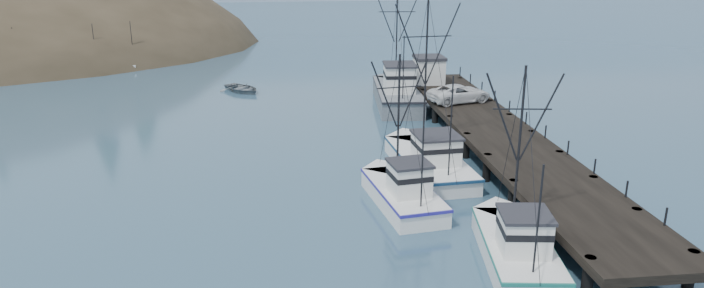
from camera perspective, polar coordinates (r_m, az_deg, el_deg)
name	(u,v)px	position (r m, az deg, el deg)	size (l,w,h in m)	color
ground	(340,267)	(33.11, -1.05, -11.12)	(400.00, 400.00, 0.00)	#2B4A61
pier	(499,136)	(49.96, 13.25, 0.73)	(6.00, 44.00, 2.00)	black
moored_sailboats	(40,68)	(91.90, -26.52, 6.22)	(23.77, 17.66, 6.35)	white
trawler_near	(515,245)	(34.60, 14.62, -8.86)	(4.56, 10.37, 10.57)	white
trawler_mid	(401,192)	(40.33, 4.50, -4.34)	(4.45, 9.82, 9.87)	white
trawler_far	(428,159)	(46.36, 6.88, -1.39)	(4.95, 12.76, 12.80)	white
work_vessel	(397,93)	(64.86, 4.10, 4.68)	(5.17, 14.28, 12.10)	slate
pier_shed	(429,69)	(65.89, 7.01, 6.75)	(3.00, 3.20, 2.80)	silver
pickup_truck	(459,93)	(58.35, 9.72, 4.56)	(2.70, 5.85, 1.63)	silver
motorboat	(242,92)	(71.56, -9.94, 4.71)	(3.70, 5.18, 1.07)	slate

